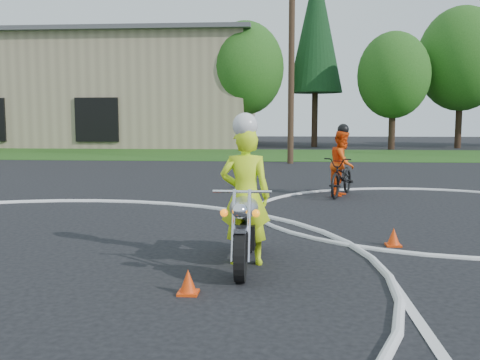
{
  "coord_description": "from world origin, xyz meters",
  "views": [
    {
      "loc": [
        4.59,
        -3.86,
        2.06
      ],
      "look_at": [
        3.94,
        4.49,
        1.1
      ],
      "focal_mm": 40.0,
      "sensor_mm": 36.0,
      "label": 1
    }
  ],
  "objects": [
    {
      "name": "rider_second_grp",
      "position": [
        6.21,
        10.52,
        0.68
      ],
      "size": [
        1.34,
        2.13,
        1.93
      ],
      "rotation": [
        0.0,
        0.0,
        -0.35
      ],
      "color": "black",
      "rests_on": "ground"
    },
    {
      "name": "utility_poles",
      "position": [
        5.0,
        21.0,
        5.2
      ],
      "size": [
        41.6,
        1.12,
        10.0
      ],
      "color": "#473321",
      "rests_on": "ground"
    },
    {
      "name": "traffic_cones",
      "position": [
        4.27,
        2.91,
        0.14
      ],
      "size": [
        20.88,
        10.32,
        0.3
      ],
      "color": "#EA3E0C",
      "rests_on": "ground"
    },
    {
      "name": "course_markings",
      "position": [
        2.17,
        4.35,
        0.01
      ],
      "size": [
        19.05,
        19.05,
        0.12
      ],
      "color": "silver",
      "rests_on": "ground"
    },
    {
      "name": "warehouse",
      "position": [
        -18.0,
        39.99,
        4.16
      ],
      "size": [
        41.0,
        17.0,
        8.3
      ],
      "color": "tan",
      "rests_on": "ground"
    },
    {
      "name": "rider_primary_grp",
      "position": [
        4.08,
        3.59,
        1.04
      ],
      "size": [
        0.71,
        0.47,
        2.15
      ],
      "rotation": [
        0.0,
        0.0,
        0.0
      ],
      "color": "#D6FF1A",
      "rests_on": "ground"
    },
    {
      "name": "primary_motorcycle",
      "position": [
        4.08,
        3.45,
        0.56
      ],
      "size": [
        0.77,
        2.2,
        1.16
      ],
      "rotation": [
        0.0,
        0.0,
        0.0
      ],
      "color": "black",
      "rests_on": "ground"
    },
    {
      "name": "treeline",
      "position": [
        14.78,
        34.61,
        6.62
      ],
      "size": [
        38.2,
        8.1,
        14.52
      ],
      "color": "#382619",
      "rests_on": "ground"
    },
    {
      "name": "grass_strip",
      "position": [
        0.0,
        27.0,
        0.01
      ],
      "size": [
        120.0,
        10.0,
        0.02
      ],
      "primitive_type": "cube",
      "color": "#1E4714",
      "rests_on": "ground"
    }
  ]
}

